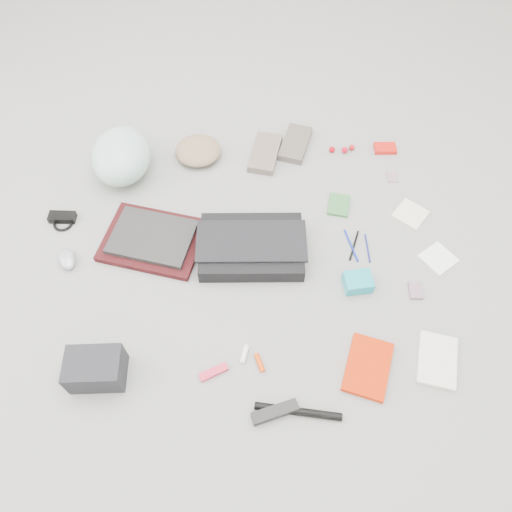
{
  "coord_description": "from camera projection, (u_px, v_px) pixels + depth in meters",
  "views": [
    {
      "loc": [
        -0.07,
        -1.02,
        1.64
      ],
      "look_at": [
        0.0,
        0.0,
        0.05
      ],
      "focal_mm": 35.0,
      "sensor_mm": 36.0,
      "label": 1
    }
  ],
  "objects": [
    {
      "name": "altoids_tin",
      "position": [
        385.0,
        148.0,
        2.25
      ],
      "size": [
        0.1,
        0.07,
        0.02
      ],
      "primitive_type": "cube",
      "rotation": [
        0.0,
        0.0,
        -0.05
      ],
      "color": "red",
      "rests_on": "ground_plane"
    },
    {
      "name": "accordion_wallet",
      "position": [
        358.0,
        282.0,
        1.86
      ],
      "size": [
        0.11,
        0.09,
        0.05
      ],
      "primitive_type": "cube",
      "rotation": [
        0.0,
        0.0,
        0.08
      ],
      "color": "#1A9FAD",
      "rests_on": "ground_plane"
    },
    {
      "name": "pen_blue",
      "position": [
        351.0,
        245.0,
        1.97
      ],
      "size": [
        0.04,
        0.15,
        0.01
      ],
      "primitive_type": "cylinder",
      "rotation": [
        1.57,
        0.0,
        0.18
      ],
      "color": "#0F239D",
      "rests_on": "ground_plane"
    },
    {
      "name": "power_brick",
      "position": [
        62.0,
        217.0,
        2.03
      ],
      "size": [
        0.11,
        0.06,
        0.03
      ],
      "primitive_type": "cube",
      "rotation": [
        0.0,
        0.0,
        -0.1
      ],
      "color": "black",
      "rests_on": "ground_plane"
    },
    {
      "name": "mouse",
      "position": [
        67.0,
        259.0,
        1.92
      ],
      "size": [
        0.09,
        0.12,
        0.04
      ],
      "primitive_type": "ellipsoid",
      "rotation": [
        0.0,
        0.0,
        0.35
      ],
      "color": "#9595A6",
      "rests_on": "ground_plane"
    },
    {
      "name": "pen_navy",
      "position": [
        368.0,
        248.0,
        1.96
      ],
      "size": [
        0.01,
        0.13,
        0.01
      ],
      "primitive_type": "cylinder",
      "rotation": [
        1.57,
        0.0,
        -0.04
      ],
      "color": "navy",
      "rests_on": "ground_plane"
    },
    {
      "name": "card_deck",
      "position": [
        415.0,
        291.0,
        1.86
      ],
      "size": [
        0.05,
        0.07,
        0.01
      ],
      "primitive_type": "cube",
      "rotation": [
        0.0,
        0.0,
        -0.1
      ],
      "color": "gray",
      "rests_on": "ground_plane"
    },
    {
      "name": "multitool",
      "position": [
        214.0,
        372.0,
        1.69
      ],
      "size": [
        0.1,
        0.06,
        0.02
      ],
      "primitive_type": "cube",
      "rotation": [
        0.0,
        0.0,
        0.39
      ],
      "color": "#C2223B",
      "rests_on": "ground_plane"
    },
    {
      "name": "pen_black",
      "position": [
        354.0,
        245.0,
        1.97
      ],
      "size": [
        0.06,
        0.14,
        0.01
      ],
      "primitive_type": "cylinder",
      "rotation": [
        1.57,
        0.0,
        -0.4
      ],
      "color": "black",
      "rests_on": "ground_plane"
    },
    {
      "name": "napkin_bottom",
      "position": [
        438.0,
        258.0,
        1.94
      ],
      "size": [
        0.16,
        0.16,
        0.01
      ],
      "primitive_type": "cube",
      "rotation": [
        0.0,
        0.0,
        0.57
      ],
      "color": "white",
      "rests_on": "ground_plane"
    },
    {
      "name": "u_lock",
      "position": [
        275.0,
        412.0,
        1.6
      ],
      "size": [
        0.16,
        0.08,
        0.03
      ],
      "primitive_type": "cube",
      "rotation": [
        0.0,
        0.0,
        0.25
      ],
      "color": "black",
      "rests_on": "ground_plane"
    },
    {
      "name": "toiletry_tube_white",
      "position": [
        245.0,
        354.0,
        1.72
      ],
      "size": [
        0.04,
        0.07,
        0.02
      ],
      "primitive_type": "cylinder",
      "rotation": [
        1.57,
        0.0,
        -0.3
      ],
      "color": "silver",
      "rests_on": "ground_plane"
    },
    {
      "name": "notepad",
      "position": [
        339.0,
        205.0,
        2.08
      ],
      "size": [
        0.11,
        0.13,
        0.01
      ],
      "primitive_type": "cube",
      "rotation": [
        0.0,
        0.0,
        -0.27
      ],
      "color": "#316B35",
      "rests_on": "ground_plane"
    },
    {
      "name": "napkin_top",
      "position": [
        411.0,
        214.0,
        2.06
      ],
      "size": [
        0.17,
        0.17,
        0.01
      ],
      "primitive_type": "cube",
      "rotation": [
        0.0,
        0.0,
        0.82
      ],
      "color": "silver",
      "rests_on": "ground_plane"
    },
    {
      "name": "messenger_bag",
      "position": [
        251.0,
        247.0,
        1.93
      ],
      "size": [
        0.41,
        0.31,
        0.07
      ],
      "primitive_type": "cube",
      "rotation": [
        0.0,
        0.0,
        -0.06
      ],
      "color": "black",
      "rests_on": "ground_plane"
    },
    {
      "name": "camera_bag",
      "position": [
        96.0,
        369.0,
        1.64
      ],
      "size": [
        0.19,
        0.13,
        0.12
      ],
      "primitive_type": "cube",
      "rotation": [
        0.0,
        0.0,
        -0.03
      ],
      "color": "#232328",
      "rests_on": "ground_plane"
    },
    {
      "name": "beanie",
      "position": [
        198.0,
        151.0,
        2.21
      ],
      "size": [
        0.21,
        0.2,
        0.07
      ],
      "primitive_type": "ellipsoid",
      "rotation": [
        0.0,
        0.0,
        -0.04
      ],
      "color": "#897156",
      "rests_on": "ground_plane"
    },
    {
      "name": "bag_flap",
      "position": [
        251.0,
        241.0,
        1.9
      ],
      "size": [
        0.43,
        0.22,
        0.01
      ],
      "primitive_type": "cube",
      "rotation": [
        0.0,
        0.0,
        -0.06
      ],
      "color": "black",
      "rests_on": "messenger_bag"
    },
    {
      "name": "book_red",
      "position": [
        368.0,
        367.0,
        1.69
      ],
      "size": [
        0.21,
        0.25,
        0.02
      ],
      "primitive_type": "cube",
      "rotation": [
        0.0,
        0.0,
        -0.38
      ],
      "color": "red",
      "rests_on": "ground_plane"
    },
    {
      "name": "bike_pump",
      "position": [
        298.0,
        411.0,
        1.61
      ],
      "size": [
        0.28,
        0.08,
        0.03
      ],
      "primitive_type": "cylinder",
      "rotation": [
        0.0,
        1.57,
        -0.2
      ],
      "color": "black",
      "rests_on": "ground_plane"
    },
    {
      "name": "laptop_sleeve",
      "position": [
        153.0,
        240.0,
        1.97
      ],
      "size": [
        0.45,
        0.39,
        0.03
      ],
      "primitive_type": "cube",
      "rotation": [
        0.0,
        0.0,
        -0.31
      ],
      "color": "#360C0E",
      "rests_on": "ground_plane"
    },
    {
      "name": "lollipop_a",
      "position": [
        332.0,
        150.0,
        2.24
      ],
      "size": [
        0.04,
        0.04,
        0.03
      ],
      "primitive_type": "sphere",
      "rotation": [
        0.0,
        0.0,
        0.39
      ],
      "color": "#B9020D",
      "rests_on": "ground_plane"
    },
    {
      "name": "lollipop_b",
      "position": [
        345.0,
        150.0,
        2.24
      ],
      "size": [
        0.03,
        0.03,
        0.03
      ],
      "primitive_type": "sphere",
      "rotation": [
        0.0,
        0.0,
        0.06
      ],
      "color": "red",
      "rests_on": "ground_plane"
    },
    {
      "name": "stamp_sheet",
      "position": [
        392.0,
        177.0,
        2.17
      ],
      "size": [
        0.05,
        0.06,
        0.0
      ],
      "primitive_type": "cube",
      "rotation": [
        0.0,
        0.0,
        -0.08
      ],
      "color": "gray",
      "rests_on": "ground_plane"
    },
    {
      "name": "mitten_right",
      "position": [
        295.0,
        144.0,
        2.26
      ],
      "size": [
        0.18,
        0.24,
        0.03
      ],
      "primitive_type": "cube",
      "rotation": [
        0.0,
        0.0,
        -0.35
      ],
      "color": "#5A5149",
      "rests_on": "ground_plane"
    },
    {
      "name": "bike_helmet",
      "position": [
        121.0,
        156.0,
        2.11
      ],
      "size": [
        0.27,
        0.32,
        0.19
      ],
      "primitive_type": "ellipsoid",
      "rotation": [
        0.0,
        0.0,
        -0.06
      ],
      "color": "#AED4C9",
      "rests_on": "ground_plane"
    },
    {
      "name": "laptop",
      "position": [
        152.0,
        237.0,
        1.95
      ],
      "size": [
        0.37,
        0.31,
        0.02
      ],
      "primitive_type": "cube",
      "rotation": [
        0.0,
        0.0,
        -0.31
      ],
      "color": "black",
      "rests_on": "laptop_sleeve"
    },
    {
      "name": "toiletry_tube_orange",
      "position": [
        260.0,
        363.0,
        1.7
      ],
      "size": [
        0.04,
        0.07,
        0.02
      ],
      "primitive_type": "cylinder",
      "rotation": [
        1.57,
        0.0,
        0.28
      ],
      "color": "#DF3C06",
      "rests_on": "ground_plane"
    },
    {
      "name": "mitten_left",
      "position": [
        265.0,
        153.0,
        2.23
      ],
      "size": [
        0.17,
        0.25,
        0.03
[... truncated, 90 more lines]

